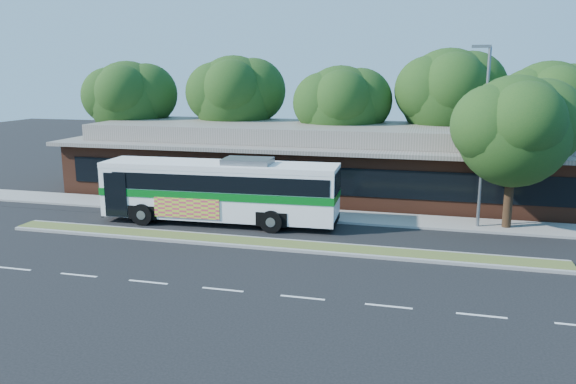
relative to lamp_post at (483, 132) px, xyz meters
name	(u,v)px	position (x,y,z in m)	size (l,w,h in m)	color
ground	(263,249)	(-9.56, -6.00, -4.90)	(120.00, 120.00, 0.00)	black
median_strip	(266,243)	(-9.56, -5.40, -4.83)	(26.00, 1.10, 0.15)	#445A26
sidewalk	(296,214)	(-9.56, 0.40, -4.84)	(44.00, 2.60, 0.12)	gray
parking_lot	(58,186)	(-27.56, 4.00, -4.90)	(14.00, 12.00, 0.01)	black
plaza_building	(320,160)	(-9.56, 6.99, -2.77)	(33.20, 11.20, 4.45)	#552A1A
lamp_post	(483,132)	(0.00, 0.00, 0.00)	(0.93, 0.18, 9.07)	slate
tree_bg_a	(134,99)	(-24.15, 9.14, 0.97)	(6.47, 5.80, 8.63)	black
tree_bg_b	(240,95)	(-16.13, 10.14, 1.24)	(6.69, 6.00, 9.00)	black
tree_bg_c	(347,105)	(-8.16, 9.13, 0.69)	(6.24, 5.60, 8.26)	black
tree_bg_d	(455,93)	(-1.12, 10.15, 1.52)	(6.91, 6.20, 9.37)	black
tree_bg_e	(555,106)	(4.85, 9.14, 0.84)	(6.47, 5.80, 8.50)	black
transit_bus	(221,187)	(-12.99, -2.20, -2.96)	(12.52, 3.30, 3.48)	white
sedan	(152,188)	(-19.12, 1.80, -4.18)	(2.04, 5.02, 1.46)	#B0B3B8
sidewalk_tree	(523,129)	(1.83, 0.33, 0.18)	(6.10, 5.47, 7.69)	black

